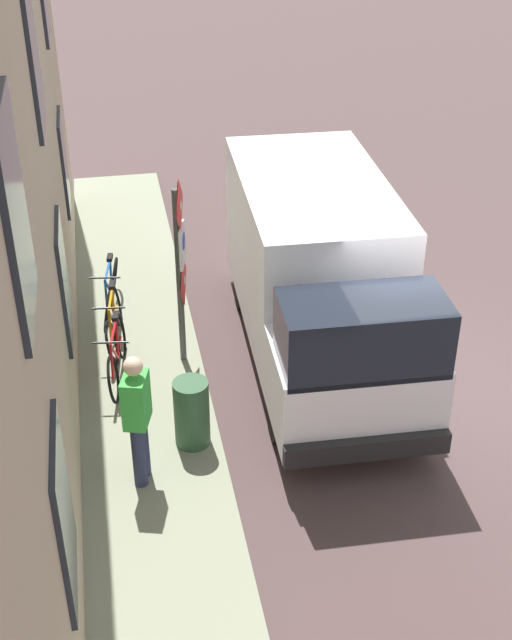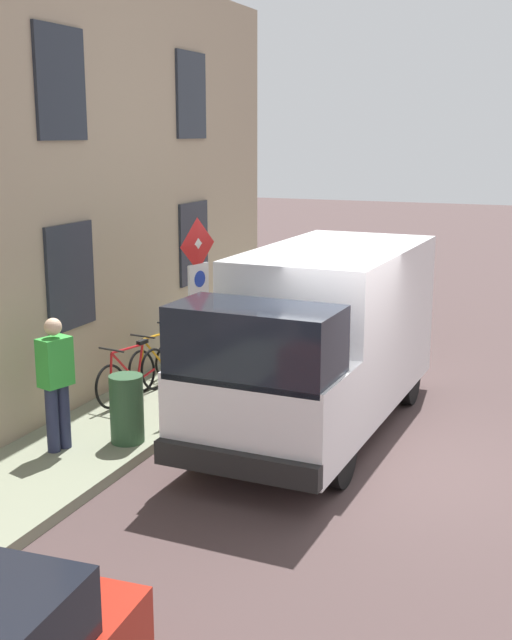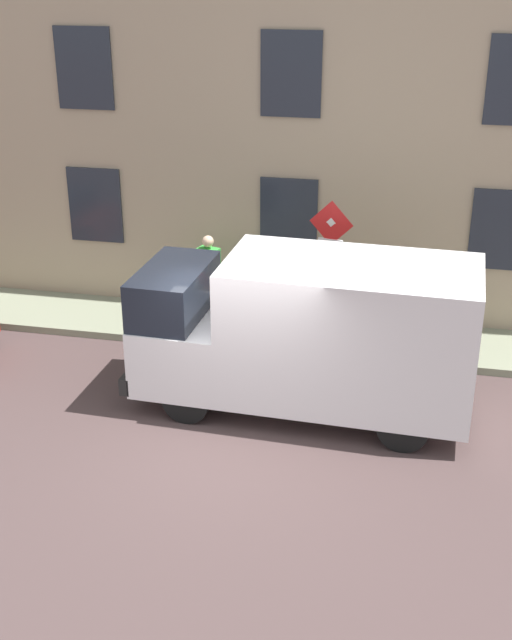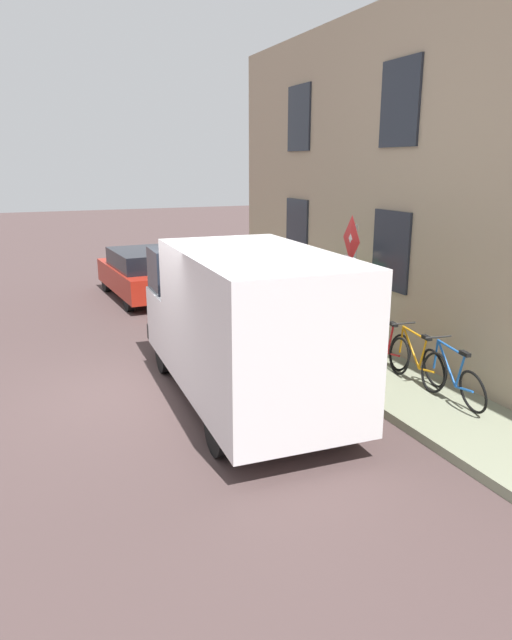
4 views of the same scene
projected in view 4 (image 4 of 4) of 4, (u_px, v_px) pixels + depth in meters
The scene contains 11 objects.
ground_plane at pixel (158, 390), 9.73m from camera, with size 80.00×80.00×0.00m, color #483736.
sidewalk_slab at pixel (348, 358), 11.12m from camera, with size 1.74×16.23×0.14m, color gray.
building_facade at pixel (411, 186), 10.73m from camera, with size 0.75×14.23×6.58m.
sign_post_stacked at pixel (350, 283), 9.53m from camera, with size 0.20×0.55×2.64m.
delivery_van at pixel (242, 321), 8.97m from camera, with size 2.20×5.40×2.50m.
parked_hatchback at pixel (144, 273), 16.16m from camera, with size 1.98×4.09×1.38m.
bicycle_blue at pixel (452, 377), 8.92m from camera, with size 0.49×1.71×0.89m.
bicycle_orange at pixel (416, 359), 9.70m from camera, with size 0.46×1.72×0.89m.
bicycle_red at pixel (385, 345), 10.48m from camera, with size 0.48×1.71×0.89m.
pedestrian at pixel (320, 292), 12.16m from camera, with size 0.36×0.46×1.72m.
litter_bin at pixel (304, 324), 11.54m from camera, with size 0.44×0.44×0.90m, color #2D5133.
Camera 4 is at (-2.03, -9.00, 3.71)m, focal length 32.35 mm.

